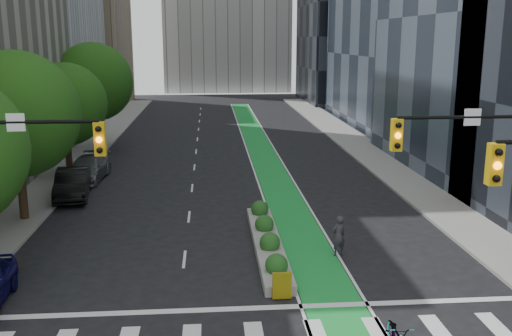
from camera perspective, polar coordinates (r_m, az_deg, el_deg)
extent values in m
plane|color=black|center=(19.60, -0.33, -15.44)|extent=(160.00, 160.00, 0.00)
cube|color=gray|center=(44.47, -18.22, 0.23)|extent=(3.60, 90.00, 0.15)
cube|color=gray|center=(45.15, 12.30, 0.77)|extent=(3.60, 90.00, 0.15)
cube|color=green|center=(48.31, 0.53, 1.76)|extent=(2.20, 70.00, 0.01)
cube|color=tan|center=(85.37, -17.92, 14.74)|extent=(14.00, 16.00, 26.00)
cube|color=black|center=(87.96, 9.72, 15.74)|extent=(14.00, 18.00, 28.00)
cylinder|color=black|center=(31.52, -22.47, -0.55)|extent=(0.44, 0.44, 5.04)
sphere|color=#144C10|center=(31.01, -22.95, 4.96)|extent=(6.40, 6.40, 6.40)
cylinder|color=black|center=(41.01, -18.29, 2.29)|extent=(0.44, 0.44, 4.48)
sphere|color=#144C10|center=(40.63, -18.56, 6.06)|extent=(5.60, 5.60, 5.60)
cylinder|color=black|center=(50.61, -15.73, 4.74)|extent=(0.44, 0.44, 5.15)
sphere|color=#144C10|center=(50.29, -15.95, 8.27)|extent=(6.60, 6.60, 6.60)
cylinder|color=black|center=(18.92, -23.67, 4.21)|extent=(5.50, 0.12, 0.12)
cube|color=gold|center=(18.29, -15.34, 2.82)|extent=(0.34, 0.28, 1.05)
sphere|color=orange|center=(18.14, -15.43, 2.74)|extent=(0.20, 0.20, 0.20)
cube|color=white|center=(18.80, -22.90, 4.23)|extent=(0.55, 0.04, 0.55)
cylinder|color=black|center=(19.91, 21.51, 4.77)|extent=(5.50, 0.12, 0.12)
cube|color=gold|center=(18.95, 13.87, 3.24)|extent=(0.34, 0.28, 1.05)
sphere|color=orange|center=(18.80, 14.03, 3.16)|extent=(0.20, 0.20, 0.20)
cube|color=white|center=(19.77, 20.83, 4.77)|extent=(0.55, 0.04, 0.55)
cube|color=gold|center=(15.26, 22.74, 0.35)|extent=(0.34, 0.28, 1.05)
sphere|color=orange|center=(15.12, 23.02, 0.21)|extent=(0.20, 0.20, 0.20)
cube|color=gray|center=(25.98, 1.15, -7.63)|extent=(1.20, 10.00, 0.40)
cube|color=yellow|center=(21.07, 2.62, -11.67)|extent=(0.70, 0.12, 1.00)
sphere|color=#194C19|center=(22.58, 2.07, -9.66)|extent=(0.90, 0.90, 0.90)
sphere|color=#194C19|center=(24.89, 1.39, -7.46)|extent=(0.90, 0.90, 0.90)
sphere|color=#194C19|center=(27.24, 0.84, -5.65)|extent=(0.90, 0.90, 0.90)
sphere|color=#194C19|center=(29.61, 0.38, -4.12)|extent=(0.90, 0.90, 0.90)
imported|color=gray|center=(18.40, 13.87, -16.02)|extent=(0.81, 2.02, 1.04)
imported|color=#332E37|center=(25.22, 8.25, -6.72)|extent=(0.76, 0.62, 1.80)
imported|color=black|center=(35.55, -17.87, -1.50)|extent=(2.52, 5.43, 1.72)
imported|color=#585A5D|center=(39.72, -16.47, -0.05)|extent=(2.57, 5.58, 1.58)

